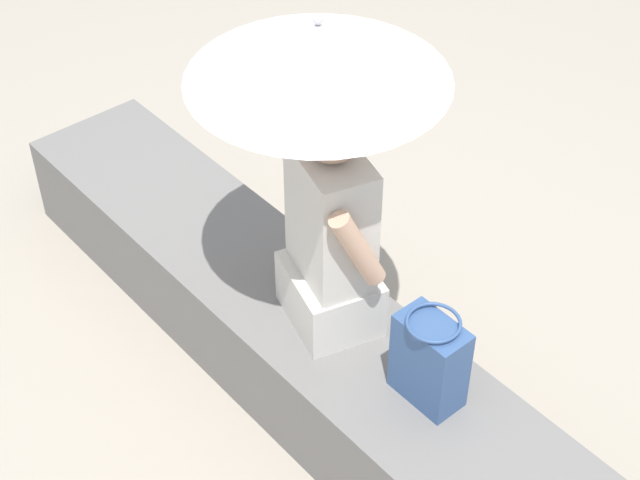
% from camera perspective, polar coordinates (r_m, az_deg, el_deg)
% --- Properties ---
extents(ground_plane, '(14.00, 14.00, 0.00)m').
position_cam_1_polar(ground_plane, '(3.89, -0.54, -8.29)').
color(ground_plane, '#9E9384').
extents(stone_bench, '(3.18, 0.54, 0.41)m').
position_cam_1_polar(stone_bench, '(3.73, -0.56, -6.27)').
color(stone_bench, slate).
rests_on(stone_bench, ground).
extents(person_seated, '(0.51, 0.37, 0.90)m').
position_cam_1_polar(person_seated, '(3.30, 0.63, 0.36)').
color(person_seated, beige).
rests_on(person_seated, stone_bench).
extents(parasol, '(0.82, 0.82, 1.15)m').
position_cam_1_polar(parasol, '(3.00, -0.11, 10.66)').
color(parasol, '#B7B7BC').
rests_on(parasol, stone_bench).
extents(handbag_black, '(0.24, 0.18, 0.34)m').
position_cam_1_polar(handbag_black, '(3.22, 6.29, -6.82)').
color(handbag_black, '#335184').
rests_on(handbag_black, stone_bench).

